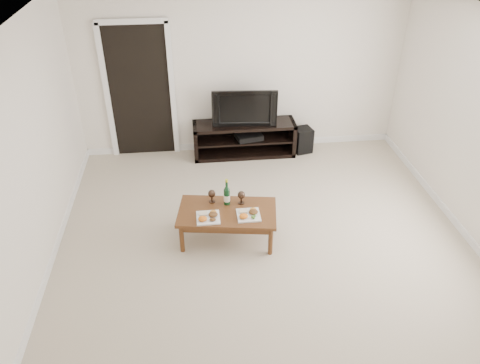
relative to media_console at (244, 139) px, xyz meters
name	(u,v)px	position (x,y,z in m)	size (l,w,h in m)	color
floor	(267,257)	(-0.02, -2.50, -0.28)	(5.50, 5.50, 0.00)	#B9AA94
back_wall	(241,71)	(-0.02, 0.27, 1.02)	(5.00, 0.04, 2.60)	silver
ceiling	(277,31)	(-0.02, -2.50, 2.35)	(5.00, 5.50, 0.04)	white
doorway	(140,93)	(-1.57, 0.24, 0.75)	(0.90, 0.02, 2.05)	black
media_console	(244,139)	(0.00, 0.00, 0.00)	(1.61, 0.45, 0.55)	black
television	(244,106)	(0.00, 0.00, 0.56)	(0.99, 0.13, 0.57)	black
av_receiver	(249,136)	(0.07, -0.01, 0.05)	(0.40, 0.30, 0.08)	black
subwoofer	(303,140)	(0.96, 0.00, -0.07)	(0.27, 0.27, 0.40)	black
coffee_table	(227,225)	(-0.46, -2.10, -0.07)	(1.16, 0.63, 0.42)	brown
plate_left	(208,216)	(-0.69, -2.23, 0.18)	(0.27, 0.27, 0.07)	white
plate_right	(249,213)	(-0.21, -2.23, 0.18)	(0.27, 0.27, 0.07)	white
wine_bottle	(227,192)	(-0.44, -1.96, 0.32)	(0.07, 0.07, 0.35)	#0E3518
goblet_left	(212,196)	(-0.62, -1.90, 0.23)	(0.09, 0.09, 0.17)	#33251C
goblet_right	(241,197)	(-0.27, -1.96, 0.23)	(0.09, 0.09, 0.17)	#33251C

